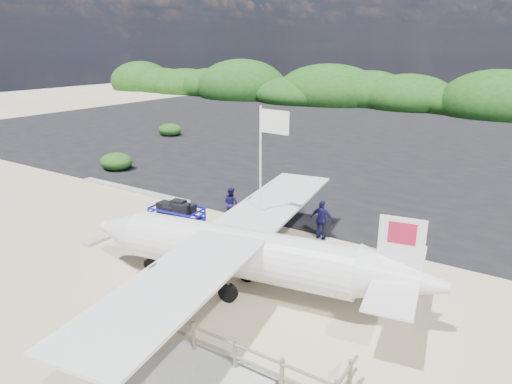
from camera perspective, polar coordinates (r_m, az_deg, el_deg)
ground at (r=20.27m, az=-8.23°, el=-7.69°), size 160.00×160.00×0.00m
asphalt_apron at (r=46.11m, az=17.14°, el=6.16°), size 90.00×50.00×0.04m
lagoon at (r=27.50m, az=-20.43°, el=-1.73°), size 9.00×7.00×0.40m
walkway_pad at (r=13.36m, az=-7.20°, el=-22.72°), size 3.50×2.50×0.10m
vegetation_band at (r=70.22m, az=23.08°, el=9.29°), size 124.00×8.00×4.40m
fence at (r=13.72m, az=-2.60°, el=-21.32°), size 6.40×2.00×1.10m
baggage_cart at (r=22.98m, az=-9.76°, el=-4.62°), size 2.89×1.83×1.38m
flagpole at (r=19.15m, az=0.52°, el=-9.09°), size 1.36×0.68×6.55m
signboard at (r=17.68m, az=-9.67°, el=-11.79°), size 1.61×0.75×1.37m
crew_a at (r=22.71m, az=-0.15°, el=-2.50°), size 0.67×0.55×1.57m
crew_b at (r=23.76m, az=-3.15°, el=-1.40°), size 0.93×0.78×1.72m
crew_c at (r=21.47m, az=8.21°, el=-3.45°), size 1.13×0.49×1.90m
aircraft_large at (r=35.37m, az=28.71°, el=1.38°), size 18.30×18.30×4.77m
aircraft_small at (r=52.50m, az=4.23°, el=8.22°), size 10.29×10.29×2.66m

